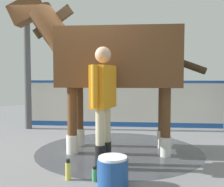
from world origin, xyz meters
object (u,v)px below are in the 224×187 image
object	(u,v)px
wash_bucket	(113,171)
bottle_shampoo	(68,170)
horse	(112,60)
handler	(103,98)
bottle_spray	(94,174)

from	to	relation	value
wash_bucket	bottle_shampoo	xyz separation A→B (m)	(0.49, 0.34, -0.05)
horse	wash_bucket	bearing A→B (deg)	95.67
horse	handler	world-z (taller)	horse
handler	wash_bucket	size ratio (longest dim) A/B	4.63
wash_bucket	bottle_shampoo	distance (m)	0.59
wash_bucket	horse	bearing A→B (deg)	-36.49
wash_bucket	bottle_spray	world-z (taller)	wash_bucket
handler	bottle_spray	bearing A→B (deg)	-78.73
bottle_spray	handler	bearing A→B (deg)	-46.01
handler	bottle_spray	xyz separation A→B (m)	(-0.39, 0.41, -0.90)
horse	bottle_shampoo	world-z (taller)	horse
horse	bottle_spray	xyz separation A→B (m)	(-1.01, 1.03, -1.48)
horse	handler	distance (m)	1.05
handler	wash_bucket	world-z (taller)	handler
wash_bucket	bottle_shampoo	bearing A→B (deg)	34.56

